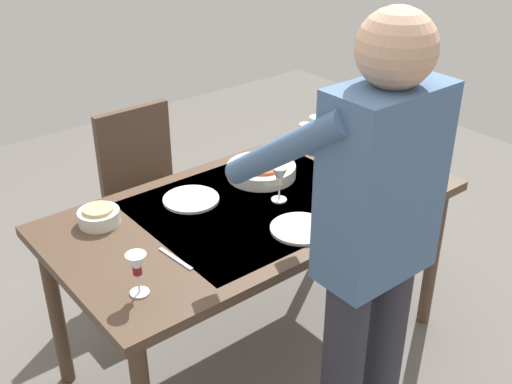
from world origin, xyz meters
The scene contains 17 objects.
ground_plane centered at (0.00, 0.00, 0.00)m, with size 6.00×6.00×0.00m, color #66605B.
dining_table centered at (0.00, 0.00, 0.69)m, with size 1.66×0.86×0.77m.
chair_near centered at (0.06, -0.81, 0.53)m, with size 0.40×0.40×0.91m.
person_server centered at (0.10, 0.69, 0.96)m, with size 0.42×0.61×1.69m.
wine_bottle centered at (-0.75, 0.12, 0.88)m, with size 0.07×0.07×0.30m.
wine_glass_left centered at (-0.09, 0.04, 0.88)m, with size 0.07×0.07×0.15m.
wine_glass_right centered at (0.66, 0.23, 0.88)m, with size 0.07×0.07×0.15m.
water_cup_near_left centered at (-0.55, -0.30, 0.82)m, with size 0.07×0.07×0.11m, color silver.
water_cup_near_right centered at (-0.49, 0.00, 0.82)m, with size 0.07×0.07×0.11m, color silver.
water_cup_far_left centered at (-0.67, -0.35, 0.82)m, with size 0.08×0.08×0.10m, color silver.
serving_bowl_pasta centered at (-0.17, -0.17, 0.80)m, with size 0.30×0.30×0.07m.
side_bowl_salad centered at (-0.67, -0.14, 0.80)m, with size 0.18×0.18×0.07m.
side_bowl_bread centered at (0.57, -0.25, 0.80)m, with size 0.16×0.16×0.07m.
dinner_plate_near centered at (0.19, -0.18, 0.78)m, with size 0.23×0.23×0.01m, color silver.
dinner_plate_far centered at (0.00, 0.27, 0.78)m, with size 0.23×0.23×0.01m, color silver.
table_knife centered at (-0.39, 0.26, 0.77)m, with size 0.01×0.20×0.01m, color silver.
table_fork centered at (0.47, 0.14, 0.77)m, with size 0.01×0.18×0.01m, color silver.
Camera 1 is at (1.40, 1.74, 2.03)m, focal length 44.38 mm.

